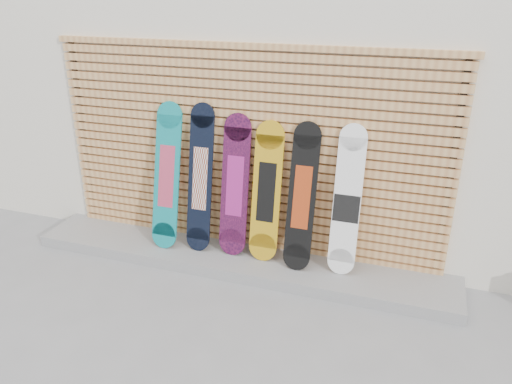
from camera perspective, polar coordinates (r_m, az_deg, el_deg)
ground at (r=4.90m, az=-3.33°, el=-12.42°), size 80.00×80.00×0.00m
building at (r=7.34m, az=10.71°, el=14.42°), size 12.00×5.00×3.60m
concrete_step at (r=5.45m, az=-2.14°, el=-7.71°), size 4.60×0.70×0.12m
slat_wall at (r=5.22m, az=-1.19°, el=4.77°), size 4.26×0.08×2.29m
snowboard_0 at (r=5.46m, az=-10.15°, el=1.77°), size 0.29×0.40×1.56m
snowboard_1 at (r=5.32m, az=-6.38°, el=1.52°), size 0.27×0.33×1.58m
snowboard_2 at (r=5.20m, az=-2.42°, el=0.69°), size 0.29×0.30×1.50m
snowboard_3 at (r=5.10m, az=1.21°, el=-0.03°), size 0.30×0.30×1.45m
snowboard_4 at (r=4.97m, az=5.27°, el=-0.61°), size 0.28×0.37×1.47m
snowboard_5 at (r=4.93m, az=10.36°, el=-1.14°), size 0.27×0.30×1.49m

